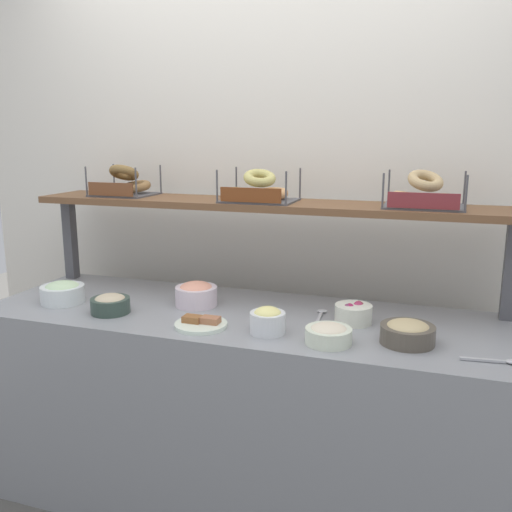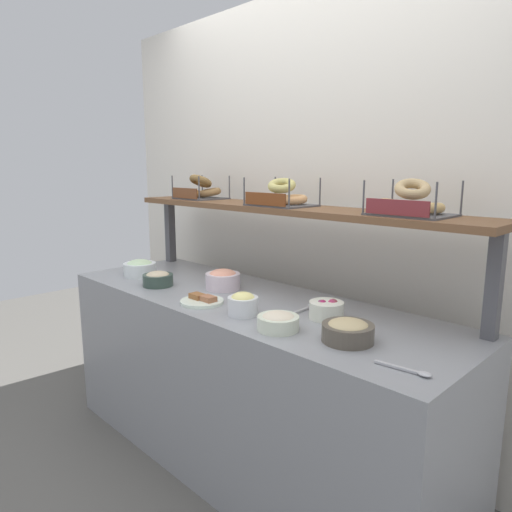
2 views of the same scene
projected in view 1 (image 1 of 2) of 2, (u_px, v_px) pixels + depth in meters
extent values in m
plane|color=#595651|center=(242.00, 497.00, 2.44)|extent=(8.00, 8.00, 0.00)
cube|color=silver|center=(280.00, 211.00, 2.69)|extent=(3.35, 0.06, 2.40)
cube|color=gray|center=(242.00, 409.00, 2.35)|extent=(2.15, 0.70, 0.85)
cube|color=#4C4C51|center=(70.00, 239.00, 2.78)|extent=(0.05, 0.05, 0.40)
cube|color=#4C4C51|center=(510.00, 270.00, 2.14)|extent=(0.05, 0.05, 0.40)
cube|color=brown|center=(262.00, 205.00, 2.42)|extent=(2.11, 0.32, 0.03)
cylinder|color=#544C41|center=(407.00, 334.00, 1.93)|extent=(0.19, 0.19, 0.07)
ellipsoid|color=tan|center=(408.00, 327.00, 1.92)|extent=(0.15, 0.15, 0.05)
cylinder|color=silver|center=(196.00, 296.00, 2.35)|extent=(0.18, 0.18, 0.08)
ellipsoid|color=#F6A385|center=(196.00, 288.00, 2.35)|extent=(0.14, 0.14, 0.06)
cylinder|color=silver|center=(268.00, 323.00, 2.03)|extent=(0.13, 0.13, 0.08)
ellipsoid|color=#F4E98D|center=(268.00, 314.00, 2.02)|extent=(0.10, 0.10, 0.06)
cylinder|color=#33453C|center=(110.00, 305.00, 2.26)|extent=(0.16, 0.16, 0.06)
ellipsoid|color=beige|center=(110.00, 299.00, 2.25)|extent=(0.12, 0.12, 0.04)
cylinder|color=white|center=(63.00, 294.00, 2.40)|extent=(0.19, 0.19, 0.07)
ellipsoid|color=beige|center=(62.00, 287.00, 2.39)|extent=(0.14, 0.14, 0.05)
cylinder|color=silver|center=(328.00, 336.00, 1.93)|extent=(0.16, 0.16, 0.06)
ellipsoid|color=beige|center=(329.00, 329.00, 1.92)|extent=(0.13, 0.13, 0.04)
cylinder|color=white|center=(353.00, 314.00, 2.14)|extent=(0.14, 0.14, 0.07)
sphere|color=#AB335A|center=(358.00, 307.00, 2.14)|extent=(0.04, 0.04, 0.04)
sphere|color=#A62755|center=(350.00, 308.00, 2.13)|extent=(0.04, 0.04, 0.04)
sphere|color=#8C3B44|center=(359.00, 306.00, 2.15)|extent=(0.04, 0.04, 0.04)
sphere|color=#853F60|center=(348.00, 308.00, 2.13)|extent=(0.03, 0.03, 0.03)
cylinder|color=white|center=(201.00, 325.00, 2.10)|extent=(0.20, 0.20, 0.01)
cube|color=#925A30|center=(192.00, 319.00, 2.11)|extent=(0.07, 0.05, 0.02)
cube|color=#A56747|center=(210.00, 320.00, 2.09)|extent=(0.07, 0.05, 0.02)
cube|color=#B7B7BC|center=(482.00, 360.00, 1.78)|extent=(0.14, 0.03, 0.01)
ellipsoid|color=#B7B7BC|center=(512.00, 362.00, 1.76)|extent=(0.04, 0.03, 0.01)
cube|color=#B7B7BC|center=(319.00, 318.00, 2.18)|extent=(0.02, 0.14, 0.01)
ellipsoid|color=#B7B7BC|center=(322.00, 311.00, 2.26)|extent=(0.04, 0.03, 0.01)
cube|color=#4C4C51|center=(125.00, 195.00, 2.64)|extent=(0.27, 0.24, 0.01)
cylinder|color=#4C4C51|center=(86.00, 182.00, 2.56)|extent=(0.01, 0.01, 0.14)
cylinder|color=#4C4C51|center=(136.00, 183.00, 2.48)|extent=(0.01, 0.01, 0.14)
cylinder|color=#4C4C51|center=(114.00, 178.00, 2.77)|extent=(0.01, 0.01, 0.14)
cylinder|color=#4C4C51|center=(161.00, 180.00, 2.69)|extent=(0.01, 0.01, 0.14)
cube|color=brown|center=(111.00, 189.00, 2.52)|extent=(0.23, 0.01, 0.06)
torus|color=brown|center=(113.00, 189.00, 2.62)|extent=(0.19, 0.19, 0.05)
torus|color=olive|center=(136.00, 187.00, 2.65)|extent=(0.19, 0.20, 0.06)
torus|color=olive|center=(124.00, 173.00, 2.62)|extent=(0.14, 0.15, 0.09)
cube|color=#4C4C51|center=(260.00, 201.00, 2.40)|extent=(0.31, 0.24, 0.01)
cylinder|color=#4C4C51|center=(217.00, 187.00, 2.32)|extent=(0.01, 0.01, 0.14)
cylinder|color=#4C4C51|center=(286.00, 189.00, 2.23)|extent=(0.01, 0.01, 0.14)
cylinder|color=#4C4C51|center=(236.00, 182.00, 2.54)|extent=(0.01, 0.01, 0.14)
cylinder|color=#4C4C51|center=(300.00, 184.00, 2.44)|extent=(0.01, 0.01, 0.14)
cube|color=brown|center=(250.00, 195.00, 2.28)|extent=(0.26, 0.01, 0.06)
torus|color=tan|center=(245.00, 193.00, 2.38)|extent=(0.20, 0.20, 0.06)
torus|color=tan|center=(272.00, 194.00, 2.41)|extent=(0.17, 0.17, 0.05)
torus|color=tan|center=(260.00, 178.00, 2.38)|extent=(0.19, 0.20, 0.08)
cube|color=#4C4C51|center=(424.00, 206.00, 2.20)|extent=(0.31, 0.24, 0.01)
cylinder|color=#4C4C51|center=(383.00, 191.00, 2.13)|extent=(0.01, 0.01, 0.14)
cylinder|color=#4C4C51|center=(466.00, 194.00, 2.03)|extent=(0.01, 0.01, 0.14)
cylinder|color=#4C4C51|center=(389.00, 186.00, 2.34)|extent=(0.01, 0.01, 0.14)
cylinder|color=#4C4C51|center=(464.00, 188.00, 2.25)|extent=(0.01, 0.01, 0.14)
cube|color=maroon|center=(423.00, 201.00, 2.08)|extent=(0.26, 0.01, 0.06)
torus|color=tan|center=(410.00, 198.00, 2.18)|extent=(0.19, 0.19, 0.06)
torus|color=tan|center=(437.00, 199.00, 2.21)|extent=(0.20, 0.20, 0.05)
torus|color=tan|center=(425.00, 181.00, 2.18)|extent=(0.20, 0.20, 0.09)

